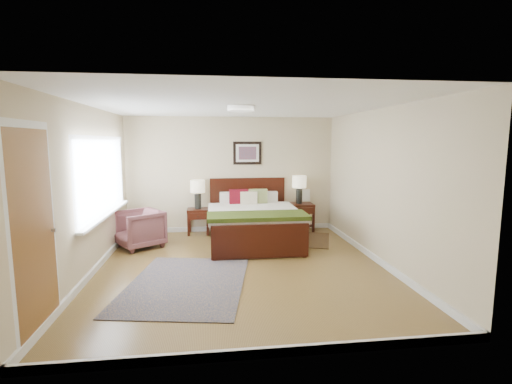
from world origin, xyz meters
TOP-DOWN VIEW (x-y plane):
  - floor at (0.00, 0.00)m, footprint 5.00×5.00m
  - back_wall at (0.00, 2.50)m, footprint 4.50×0.04m
  - front_wall at (0.00, -2.50)m, footprint 4.50×0.04m
  - left_wall at (-2.25, 0.00)m, footprint 0.04×5.00m
  - right_wall at (2.25, 0.00)m, footprint 0.04×5.00m
  - ceiling at (0.00, 0.00)m, footprint 4.50×5.00m
  - window at (-2.20, 0.70)m, footprint 0.11×2.72m
  - door at (-2.23, -1.75)m, footprint 0.06×1.00m
  - ceil_fixture at (0.00, 0.00)m, footprint 0.44×0.44m
  - bed at (0.35, 1.44)m, footprint 1.77×2.15m
  - wall_art at (0.35, 2.47)m, footprint 0.62×0.05m
  - nightstand_left at (-0.73, 2.25)m, footprint 0.46×0.41m
  - nightstand_right at (1.47, 2.26)m, footprint 0.62×0.46m
  - lamp_left at (-0.73, 2.27)m, footprint 0.30×0.30m
  - lamp_right at (1.47, 2.27)m, footprint 0.30×0.30m
  - armchair at (-1.80, 1.37)m, footprint 1.06×1.05m
  - rug_persian at (-0.82, -0.58)m, footprint 1.94×2.46m
  - rug_navy at (1.48, 1.48)m, footprint 1.15×1.41m

SIDE VIEW (x-z plane):
  - floor at x=0.00m, z-range 0.00..0.00m
  - rug_persian at x=-0.82m, z-range 0.00..0.01m
  - rug_navy at x=1.48m, z-range 0.00..0.01m
  - armchair at x=-1.80m, z-range 0.00..0.70m
  - nightstand_right at x=1.47m, z-range 0.07..0.68m
  - nightstand_left at x=-0.73m, z-range 0.15..0.70m
  - bed at x=0.35m, z-range -0.04..1.11m
  - lamp_left at x=-0.73m, z-range 0.66..1.27m
  - lamp_right at x=1.47m, z-range 0.72..1.33m
  - door at x=-2.23m, z-range -0.02..2.16m
  - back_wall at x=0.00m, z-range 0.00..2.50m
  - front_wall at x=0.00m, z-range 0.00..2.50m
  - left_wall at x=-2.25m, z-range 0.00..2.50m
  - right_wall at x=2.25m, z-range 0.00..2.50m
  - window at x=-2.20m, z-range 0.72..2.04m
  - wall_art at x=0.35m, z-range 1.47..1.97m
  - ceil_fixture at x=0.00m, z-range 2.43..2.50m
  - ceiling at x=0.00m, z-range 2.49..2.51m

